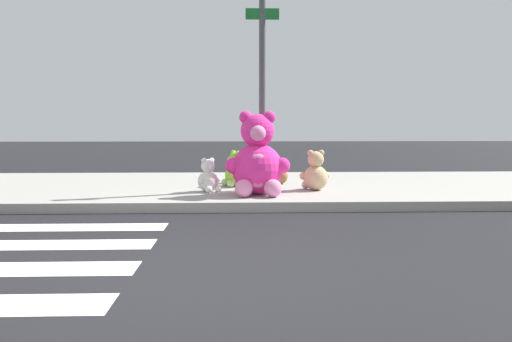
% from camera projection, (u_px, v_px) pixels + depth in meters
% --- Properties ---
extents(ground_plane, '(60.00, 60.00, 0.00)m').
position_uv_depth(ground_plane, '(168.00, 276.00, 4.31)').
color(ground_plane, black).
extents(sidewalk, '(28.00, 4.40, 0.15)m').
position_uv_depth(sidewalk, '(207.00, 188.00, 9.48)').
color(sidewalk, '#9E9B93').
rests_on(sidewalk, ground_plane).
extents(sign_pole, '(0.56, 0.11, 3.20)m').
position_uv_depth(sign_pole, '(262.00, 90.00, 8.54)').
color(sign_pole, '#4C4C51').
rests_on(sign_pole, sidewalk).
extents(plush_pink_large, '(1.03, 0.90, 1.34)m').
position_uv_depth(plush_pink_large, '(257.00, 161.00, 8.06)').
color(plush_pink_large, '#F22D93').
rests_on(plush_pink_large, sidewalk).
extents(plush_lime, '(0.47, 0.45, 0.65)m').
position_uv_depth(plush_lime, '(235.00, 172.00, 9.14)').
color(plush_lime, '#8CD133').
rests_on(plush_lime, sidewalk).
extents(plush_tan, '(0.53, 0.48, 0.69)m').
position_uv_depth(plush_tan, '(315.00, 174.00, 8.64)').
color(plush_tan, tan).
rests_on(plush_tan, sidewalk).
extents(plush_brown, '(0.35, 0.34, 0.48)m').
position_uv_depth(plush_brown, '(279.00, 174.00, 9.48)').
color(plush_brown, olive).
rests_on(plush_brown, sidewalk).
extents(plush_lavender, '(0.41, 0.47, 0.60)m').
position_uv_depth(plush_lavender, '(243.00, 170.00, 9.70)').
color(plush_lavender, '#B28CD8').
rests_on(plush_lavender, sidewalk).
extents(plush_white, '(0.40, 0.41, 0.57)m').
position_uv_depth(plush_white, '(209.00, 178.00, 8.42)').
color(plush_white, white).
rests_on(plush_white, sidewalk).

